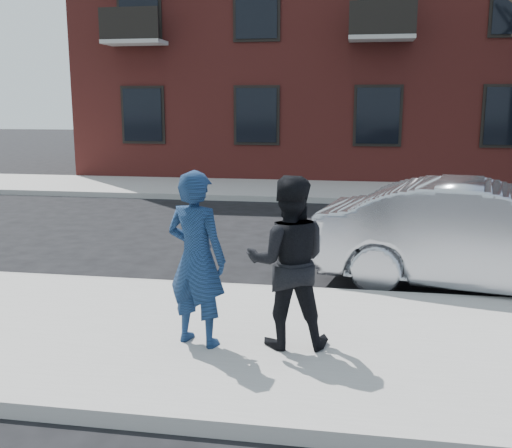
# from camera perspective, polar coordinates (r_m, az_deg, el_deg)

# --- Properties ---
(ground) EXTENTS (100.00, 100.00, 0.00)m
(ground) POSITION_cam_1_polar(r_m,az_deg,el_deg) (6.70, 13.31, -11.61)
(ground) COLOR black
(ground) RESTS_ON ground
(near_sidewalk) EXTENTS (50.00, 3.50, 0.15)m
(near_sidewalk) POSITION_cam_1_polar(r_m,az_deg,el_deg) (6.44, 13.48, -11.86)
(near_sidewalk) COLOR #999691
(near_sidewalk) RESTS_ON ground
(near_curb) EXTENTS (50.00, 0.10, 0.15)m
(near_curb) POSITION_cam_1_polar(r_m,az_deg,el_deg) (8.12, 12.67, -6.87)
(near_curb) COLOR #999691
(near_curb) RESTS_ON ground
(far_sidewalk) EXTENTS (50.00, 3.50, 0.15)m
(far_sidewalk) POSITION_cam_1_polar(r_m,az_deg,el_deg) (17.60, 11.09, 3.03)
(far_sidewalk) COLOR #999691
(far_sidewalk) RESTS_ON ground
(far_curb) EXTENTS (50.00, 0.10, 0.15)m
(far_curb) POSITION_cam_1_polar(r_m,az_deg,el_deg) (15.82, 11.24, 2.09)
(far_curb) COLOR #999691
(far_curb) RESTS_ON ground
(apartment_building) EXTENTS (24.30, 10.30, 12.30)m
(apartment_building) POSITION_cam_1_polar(r_m,az_deg,el_deg) (24.54, 16.24, 19.38)
(apartment_building) COLOR maroon
(apartment_building) RESTS_ON ground
(silver_sedan) EXTENTS (4.87, 2.47, 1.53)m
(silver_sedan) POSITION_cam_1_polar(r_m,az_deg,el_deg) (8.84, 21.20, -1.24)
(silver_sedan) COLOR #999BA3
(silver_sedan) RESTS_ON ground
(man_hoodie) EXTENTS (0.76, 0.61, 1.80)m
(man_hoodie) POSITION_cam_1_polar(r_m,az_deg,el_deg) (6.07, -5.70, -3.30)
(man_hoodie) COLOR navy
(man_hoodie) RESTS_ON near_sidewalk
(man_peacoat) EXTENTS (0.94, 0.78, 1.75)m
(man_peacoat) POSITION_cam_1_polar(r_m,az_deg,el_deg) (6.02, 3.07, -3.64)
(man_peacoat) COLOR black
(man_peacoat) RESTS_ON near_sidewalk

